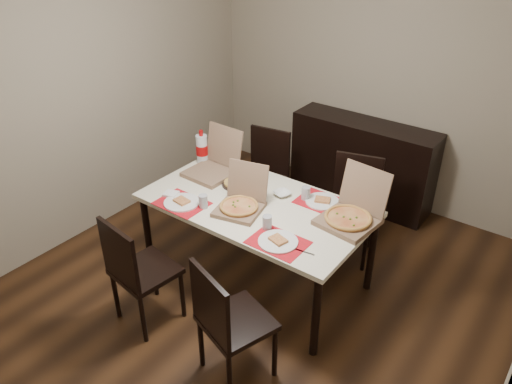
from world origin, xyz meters
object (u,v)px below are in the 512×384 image
sideboard (362,163)px  dining_table (256,210)px  chair_far_left (265,172)px  chair_near_left (136,269)px  chair_far_right (353,203)px  pizza_box_center (241,203)px  soda_bottle (202,149)px  dip_bowl (282,194)px  chair_near_right (227,320)px

sideboard → dining_table: size_ratio=0.83×
chair_far_left → sideboard: bearing=54.3°
chair_near_left → chair_far_right: bearing=64.6°
dining_table → pizza_box_center: size_ratio=4.11×
chair_far_left → chair_far_right: 0.97m
pizza_box_center → chair_near_left: bearing=-113.2°
sideboard → soda_bottle: size_ratio=4.70×
chair_far_left → soda_bottle: (-0.31, -0.55, 0.37)m
sideboard → pizza_box_center: (-0.16, -1.85, 0.35)m
chair_far_right → dip_bowl: size_ratio=6.90×
chair_near_right → soda_bottle: soda_bottle is taller
chair_far_right → sideboard: bearing=111.3°
sideboard → chair_near_right: bearing=-82.4°
soda_bottle → dining_table: bearing=-18.8°
dining_table → chair_near_right: bearing=-63.5°
sideboard → chair_near_left: chair_near_left is taller
chair_far_right → chair_near_right: bearing=-89.6°
chair_near_left → dip_bowl: bearing=67.5°
dining_table → chair_near_left: size_ratio=1.94×
dip_bowl → chair_far_right: bearing=59.3°
dining_table → chair_near_left: 1.04m
dining_table → chair_far_left: 0.99m
chair_near_right → chair_far_right: (-0.01, 1.77, 0.00)m
dining_table → chair_far_right: 0.96m
chair_near_right → chair_far_right: size_ratio=1.00×
dip_bowl → dining_table: bearing=-114.7°
soda_bottle → sideboard: bearing=56.7°
sideboard → chair_near_left: (-0.50, -2.65, 0.06)m
sideboard → pizza_box_center: pizza_box_center is taller
sideboard → chair_far_right: 0.94m
chair_near_right → chair_far_right: 1.77m
dining_table → pizza_box_center: 0.19m
chair_near_right → pizza_box_center: bearing=122.5°
chair_near_right → pizza_box_center: 0.99m
chair_far_right → dip_bowl: bearing=-120.7°
chair_near_right → chair_near_left: bearing=-180.0°
soda_bottle → chair_far_right: bearing=23.3°
dining_table → soda_bottle: soda_bottle is taller
chair_far_left → dip_bowl: bearing=-45.0°
dining_table → chair_near_right: chair_near_right is taller
chair_near_left → dining_table: bearing=68.0°
chair_near_left → chair_far_right: same height
dining_table → dip_bowl: bearing=65.3°
soda_bottle → chair_near_left: bearing=-70.5°
sideboard → pizza_box_center: size_ratio=3.42×
chair_far_right → pizza_box_center: 1.13m
pizza_box_center → chair_far_right: bearing=62.9°
chair_near_left → chair_far_left: same height
sideboard → dip_bowl: size_ratio=11.12×
chair_far_left → pizza_box_center: pizza_box_center is taller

